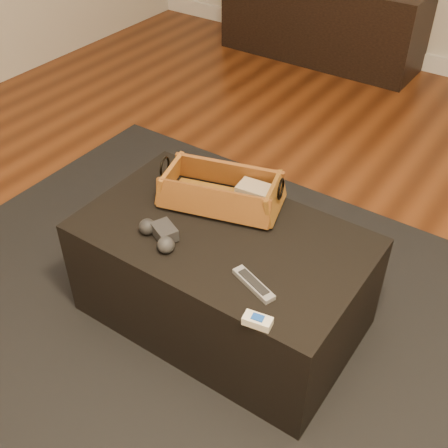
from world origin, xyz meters
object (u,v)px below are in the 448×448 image
Objects in this scene: tv_remote at (214,199)px; cream_gadget at (258,321)px; ottoman at (223,276)px; silver_remote at (254,284)px; game_controller at (160,234)px; media_cabinet at (322,19)px; wicker_basket at (221,192)px.

tv_remote is 2.57× the size of cream_gadget.
silver_remote is (0.22, -0.16, 0.22)m from ottoman.
tv_remote is 1.25× the size of game_controller.
ottoman is 4.34× the size of tv_remote.
game_controller is (-0.15, -0.15, 0.24)m from ottoman.
media_cabinet is 6.24× the size of tv_remote.
wicker_basket reaches higher than ottoman.
media_cabinet is 1.44× the size of ottoman.
media_cabinet reaches higher than tv_remote.
game_controller is 1.07× the size of silver_remote.
media_cabinet reaches higher than silver_remote.
wicker_basket reaches higher than cream_gadget.
game_controller reaches higher than tv_remote.
media_cabinet is at bearing 109.04° from ottoman.
game_controller is at bearing -74.94° from media_cabinet.
media_cabinet is 2.88m from silver_remote.
silver_remote is (0.32, -0.29, -0.04)m from wicker_basket.
game_controller is (0.72, -2.66, 0.18)m from media_cabinet.
silver_remote is at bearing -67.76° from media_cabinet.
media_cabinet is 7.78× the size of game_controller.
media_cabinet is 2.76m from game_controller.
game_controller is 0.48m from cream_gadget.
cream_gadget is at bearing -45.12° from wicker_basket.
media_cabinet reaches higher than ottoman.
wicker_basket is (0.02, 0.02, 0.02)m from tv_remote.
ottoman is 5.42× the size of game_controller.
media_cabinet is at bearing 85.51° from tv_remote.
media_cabinet is at bearing 105.06° from game_controller.
wicker_basket is 2.79× the size of silver_remote.
tv_remote is (0.75, -2.39, 0.18)m from media_cabinet.
cream_gadget is (0.43, -0.39, -0.01)m from tv_remote.
cream_gadget is at bearing -15.24° from game_controller.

